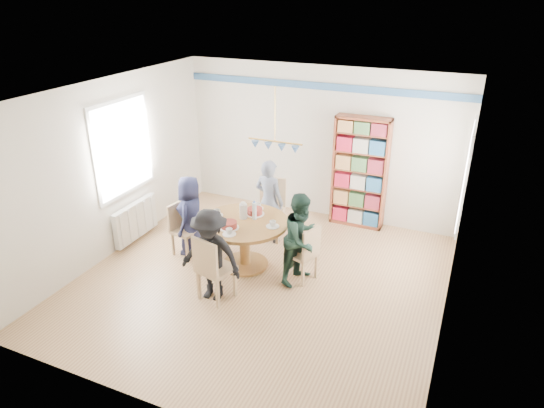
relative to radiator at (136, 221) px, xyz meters
The scene contains 14 objects.
ground 2.46m from the radiator, ahead, with size 5.00×5.00×0.00m, color tan.
room_shell 2.58m from the radiator, 14.73° to the left, with size 5.00×5.00×5.00m.
radiator is the anchor object (origin of this frame).
dining_table 2.03m from the radiator, ahead, with size 1.30×1.30×0.75m.
chair_left 0.95m from the radiator, ahead, with size 0.43×0.43×0.84m.
chair_right 2.99m from the radiator, ahead, with size 0.48×0.48×0.86m.
chair_far 2.25m from the radiator, 27.43° to the left, with size 0.51×0.51×1.01m.
chair_near 2.26m from the radiator, 26.03° to the right, with size 0.51×0.51×0.96m.
person_left 1.11m from the radiator, ahead, with size 0.62×0.41×1.28m, color #181B36.
person_right 2.95m from the radiator, ahead, with size 0.65×0.51×1.35m, color #172F26.
person_far 2.24m from the radiator, 23.48° to the left, with size 0.51×0.34×1.40m, color gray.
person_near 2.21m from the radiator, 25.10° to the right, with size 0.85×0.49×1.31m, color black.
bookshelf 3.85m from the radiator, 32.46° to the left, with size 0.92×0.28×1.94m.
tableware 2.05m from the radiator, ahead, with size 1.11×1.11×0.29m.
Camera 1 is at (2.52, -5.36, 3.92)m, focal length 32.00 mm.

